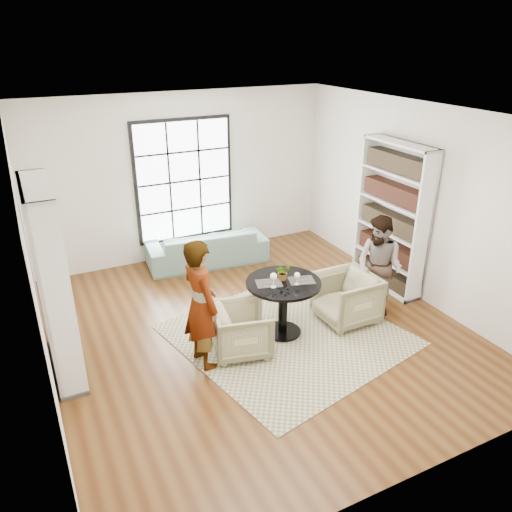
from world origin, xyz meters
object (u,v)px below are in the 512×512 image
person_right (379,266)px  flower_centerpiece (283,272)px  pedestal_table (283,296)px  sofa (207,246)px  armchair_left (242,330)px  wine_glass_left (274,277)px  wine_glass_right (297,276)px  armchair_right (346,298)px  person_left (201,305)px

person_right → flower_centerpiece: (-1.53, 0.16, 0.17)m
pedestal_table → person_right: person_right is taller
sofa → armchair_left: 2.92m
sofa → flower_centerpiece: size_ratio=9.50×
pedestal_table → wine_glass_left: 0.43m
wine_glass_right → armchair_right: bearing=3.3°
wine_glass_right → armchair_left: bearing=-179.8°
wine_glass_right → flower_centerpiece: bearing=114.8°
person_left → wine_glass_right: (1.37, 0.00, 0.09)m
wine_glass_right → person_right: bearing=2.0°
armchair_left → armchair_right: 1.70m
armchair_right → person_left: person_left is taller
person_right → sofa: bearing=-166.8°
person_left → flower_centerpiece: (1.27, 0.22, 0.08)m
wine_glass_right → pedestal_table: bearing=128.9°
armchair_right → flower_centerpiece: size_ratio=3.57×
person_left → wine_glass_right: size_ratio=9.66×
armchair_left → wine_glass_left: size_ratio=3.57×
armchair_right → wine_glass_right: wine_glass_right is taller
armchair_left → wine_glass_left: (0.50, 0.08, 0.63)m
armchair_left → person_right: person_right is taller
sofa → armchair_right: size_ratio=2.66×
person_left → flower_centerpiece: bearing=-88.6°
pedestal_table → wine_glass_right: bearing=-51.1°
sofa → pedestal_table: bearing=97.5°
armchair_left → wine_glass_right: (0.82, 0.00, 0.61)m
armchair_left → wine_glass_right: size_ratio=4.16×
pedestal_table → sofa: bearing=91.9°
armchair_right → person_right: person_right is taller
pedestal_table → armchair_left: 0.76m
armchair_left → person_left: (-0.55, 0.00, 0.52)m
person_left → wine_glass_left: (1.05, 0.08, 0.11)m
wine_glass_left → flower_centerpiece: size_ratio=0.91×
sofa → armchair_right: bearing=117.0°
person_right → wine_glass_left: (-1.75, 0.02, 0.20)m
armchair_left → armchair_right: armchair_right is taller
person_right → wine_glass_right: 1.44m
armchair_left → flower_centerpiece: (0.72, 0.22, 0.60)m
wine_glass_left → flower_centerpiece: flower_centerpiece is taller
wine_glass_left → armchair_left: bearing=-171.3°
pedestal_table → armchair_right: size_ratio=1.27×
pedestal_table → wine_glass_right: size_ratio=5.79×
person_right → wine_glass_right: person_right is taller
pedestal_table → armchair_left: (-0.70, -0.15, -0.26)m
wine_glass_left → wine_glass_right: 0.33m
armchair_right → person_left: bearing=-88.6°
person_left → person_right: size_ratio=1.12×
flower_centerpiece → wine_glass_right: bearing=-65.2°
armchair_left → flower_centerpiece: size_ratio=3.24×
armchair_right → person_right: size_ratio=0.53×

